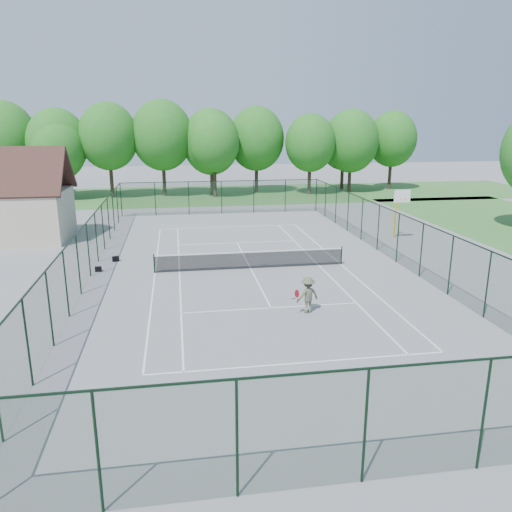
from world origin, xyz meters
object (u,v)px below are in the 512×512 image
object	(u,v)px
basketball_goal	(399,204)
tennis_player	(308,295)
sports_bag_a	(98,269)
tennis_net	(251,259)

from	to	relation	value
basketball_goal	tennis_player	xyz separation A→B (m)	(-10.14, -12.95, -1.74)
sports_bag_a	basketball_goal	bearing A→B (deg)	11.40
tennis_net	sports_bag_a	world-z (taller)	tennis_net
tennis_net	basketball_goal	distance (m)	13.14
tennis_net	basketball_goal	size ratio (longest dim) A/B	3.04
tennis_net	basketball_goal	xyz separation A→B (m)	(11.64, 5.76, 1.99)
tennis_net	tennis_player	size ratio (longest dim) A/B	5.31
tennis_net	basketball_goal	bearing A→B (deg)	26.30
tennis_net	sports_bag_a	xyz separation A→B (m)	(-8.69, 0.81, -0.43)
basketball_goal	tennis_player	bearing A→B (deg)	-128.05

